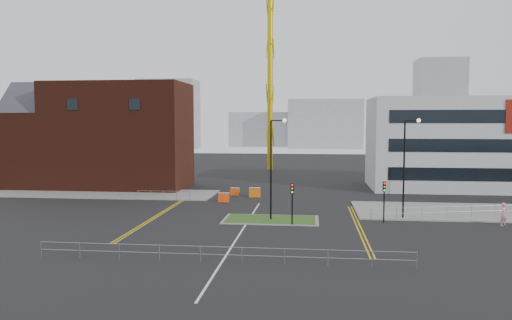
% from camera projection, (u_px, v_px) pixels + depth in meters
% --- Properties ---
extents(ground, '(200.00, 200.00, 0.00)m').
position_uv_depth(ground, '(236.00, 241.00, 37.38)').
color(ground, black).
rests_on(ground, ground).
extents(pavement_left, '(28.00, 8.00, 0.12)m').
position_uv_depth(pavement_left, '(102.00, 193.00, 61.39)').
color(pavement_left, slate).
rests_on(pavement_left, ground).
extents(pavement_right, '(24.00, 10.00, 0.12)m').
position_uv_depth(pavement_right, '(479.00, 212.00, 48.82)').
color(pavement_right, slate).
rests_on(pavement_right, ground).
extents(island_kerb, '(8.60, 4.60, 0.08)m').
position_uv_depth(island_kerb, '(271.00, 220.00, 45.09)').
color(island_kerb, slate).
rests_on(island_kerb, ground).
extents(grass_island, '(8.00, 4.00, 0.12)m').
position_uv_depth(grass_island, '(271.00, 220.00, 45.09)').
color(grass_island, '#284F1A').
rests_on(grass_island, ground).
extents(brick_building, '(24.20, 10.07, 14.24)m').
position_uv_depth(brick_building, '(98.00, 137.00, 67.13)').
color(brick_building, '#431910').
rests_on(brick_building, ground).
extents(office_block, '(25.00, 12.20, 12.00)m').
position_uv_depth(office_block, '(467.00, 143.00, 65.72)').
color(office_block, '#BBBDC0').
rests_on(office_block, ground).
extents(tower_crane, '(52.85, 6.16, 37.78)m').
position_uv_depth(tower_crane, '(302.00, 26.00, 89.98)').
color(tower_crane, '#C0A30B').
rests_on(tower_crane, ground).
extents(streetlamp_island, '(1.46, 0.36, 9.18)m').
position_uv_depth(streetlamp_island, '(273.00, 161.00, 44.64)').
color(streetlamp_island, black).
rests_on(streetlamp_island, ground).
extents(streetlamp_right_near, '(1.46, 0.36, 9.18)m').
position_uv_depth(streetlamp_right_near, '(407.00, 160.00, 45.30)').
color(streetlamp_right_near, black).
rests_on(streetlamp_right_near, ground).
extents(traffic_light_island, '(0.28, 0.33, 3.65)m').
position_uv_depth(traffic_light_island, '(292.00, 196.00, 42.67)').
color(traffic_light_island, black).
rests_on(traffic_light_island, ground).
extents(traffic_light_right, '(0.28, 0.33, 3.65)m').
position_uv_depth(traffic_light_right, '(384.00, 194.00, 43.77)').
color(traffic_light_right, black).
rests_on(traffic_light_right, ground).
extents(railing_front, '(24.05, 0.05, 1.10)m').
position_uv_depth(railing_front, '(221.00, 251.00, 31.38)').
color(railing_front, gray).
rests_on(railing_front, ground).
extents(railing_left, '(6.05, 0.05, 1.10)m').
position_uv_depth(railing_left, '(164.00, 194.00, 56.38)').
color(railing_left, gray).
rests_on(railing_left, ground).
extents(railing_right, '(19.05, 5.05, 1.10)m').
position_uv_depth(railing_right, '(472.00, 209.00, 46.45)').
color(railing_right, gray).
rests_on(railing_right, ground).
extents(centre_line, '(0.15, 30.00, 0.01)m').
position_uv_depth(centre_line, '(239.00, 235.00, 39.37)').
color(centre_line, silver).
rests_on(centre_line, ground).
extents(yellow_left_a, '(0.12, 24.00, 0.01)m').
position_uv_depth(yellow_left_a, '(159.00, 214.00, 48.29)').
color(yellow_left_a, gold).
rests_on(yellow_left_a, ground).
extents(yellow_left_b, '(0.12, 24.00, 0.01)m').
position_uv_depth(yellow_left_b, '(162.00, 214.00, 48.25)').
color(yellow_left_b, gold).
rests_on(yellow_left_b, ground).
extents(yellow_right_a, '(0.12, 20.00, 0.01)m').
position_uv_depth(yellow_right_a, '(357.00, 227.00, 42.28)').
color(yellow_right_a, gold).
rests_on(yellow_right_a, ground).
extents(yellow_right_b, '(0.12, 20.00, 0.01)m').
position_uv_depth(yellow_right_b, '(360.00, 227.00, 42.25)').
color(yellow_right_b, gold).
rests_on(yellow_right_b, ground).
extents(skyline_a, '(18.00, 12.00, 22.00)m').
position_uv_depth(skyline_a, '(169.00, 115.00, 159.84)').
color(skyline_a, gray).
rests_on(skyline_a, ground).
extents(skyline_b, '(24.00, 12.00, 16.00)m').
position_uv_depth(skyline_b, '(325.00, 124.00, 164.46)').
color(skyline_b, gray).
rests_on(skyline_b, ground).
extents(skyline_c, '(14.00, 12.00, 28.00)m').
position_uv_depth(skyline_c, '(439.00, 105.00, 155.17)').
color(skyline_c, gray).
rests_on(skyline_c, ground).
extents(skyline_d, '(30.00, 12.00, 12.00)m').
position_uv_depth(skyline_d, '(273.00, 129.00, 176.51)').
color(skyline_d, gray).
rests_on(skyline_d, ground).
extents(pedestrian, '(0.86, 0.76, 1.98)m').
position_uv_depth(pedestrian, '(504.00, 214.00, 42.67)').
color(pedestrian, pink).
rests_on(pedestrian, ground).
extents(barrier_left, '(1.16, 0.61, 0.93)m').
position_uv_depth(barrier_left, '(235.00, 191.00, 60.08)').
color(barrier_left, '#F4570D').
rests_on(barrier_left, ground).
extents(barrier_mid, '(1.26, 0.55, 1.03)m').
position_uv_depth(barrier_mid, '(224.00, 197.00, 55.18)').
color(barrier_mid, '#FB420D').
rests_on(barrier_mid, ground).
extents(barrier_right, '(1.40, 0.69, 1.13)m').
position_uv_depth(barrier_right, '(255.00, 192.00, 58.69)').
color(barrier_right, '#D1630B').
rests_on(barrier_right, ground).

